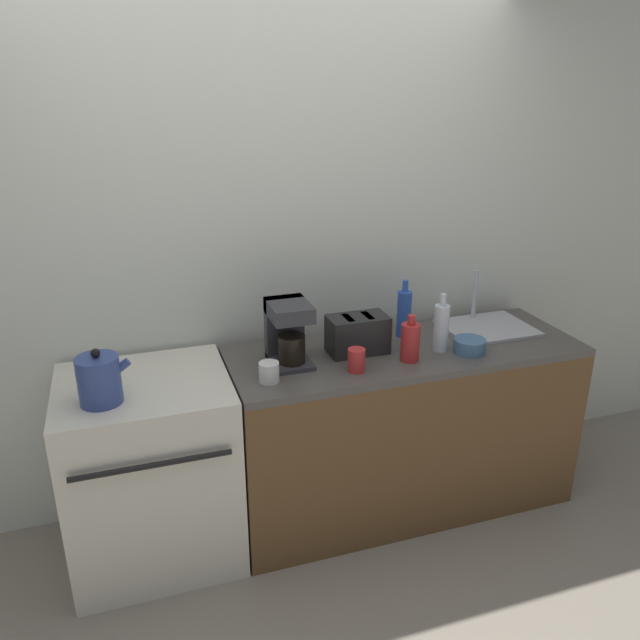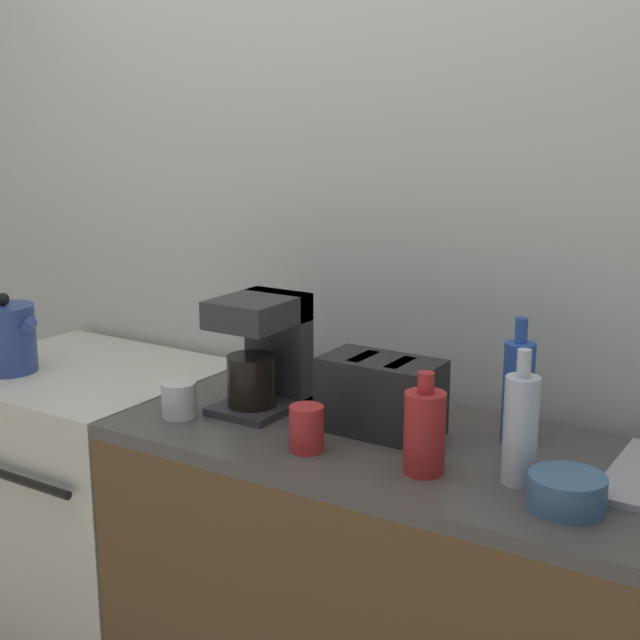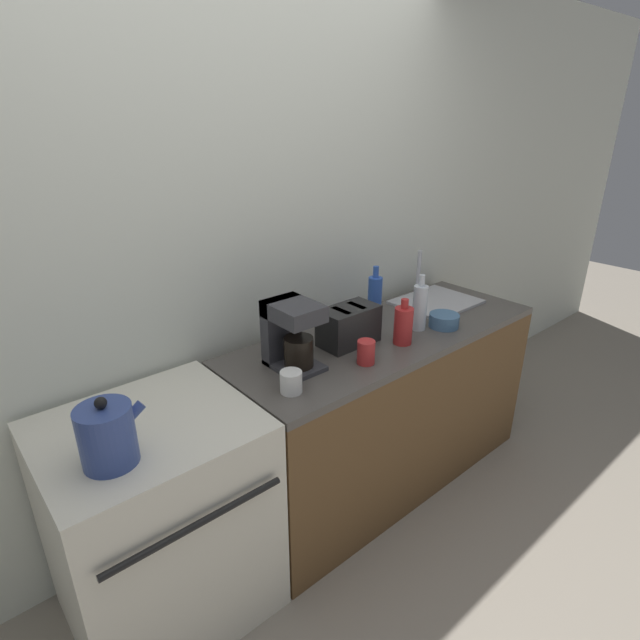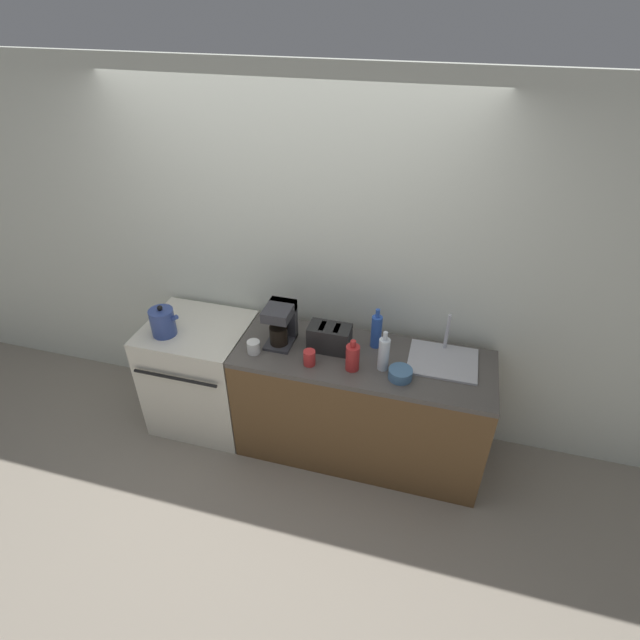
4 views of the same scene
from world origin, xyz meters
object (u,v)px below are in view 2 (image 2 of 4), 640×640
kettle (6,338)px  bottle_red (425,431)px  stove (90,503)px  bowl (567,492)px  coffee_maker (264,348)px  cup_red (307,428)px  cup_white (179,400)px  bottle_clear (521,428)px  bottle_blue (518,390)px  toaster (381,395)px

kettle → bottle_red: size_ratio=1.06×
stove → bowl: size_ratio=5.85×
coffee_maker → cup_red: (0.26, -0.20, -0.10)m
kettle → cup_red: size_ratio=2.23×
cup_white → kettle: bearing=177.5°
coffee_maker → cup_red: 0.34m
bottle_red → bottle_clear: size_ratio=0.78×
bottle_red → cup_red: 0.28m
kettle → cup_white: kettle is taller
bottle_clear → cup_red: 0.48m
bottle_red → stove: bearing=172.9°
stove → bottle_red: (1.20, -0.15, 0.52)m
bottle_red → bottle_blue: size_ratio=0.75×
bottle_clear → bottle_blue: bearing=111.4°
kettle → cup_white: (0.69, -0.03, -0.06)m
stove → bowl: (1.51, -0.16, 0.46)m
bottle_clear → bowl: bottle_clear is taller
bowl → bottle_clear: bearing=151.5°
bottle_blue → cup_white: size_ratio=3.34×
kettle → bottle_clear: bearing=1.4°
kettle → cup_red: bearing=-2.7°
kettle → bowl: 1.67m
cup_red → cup_white: bearing=177.1°
coffee_maker → bowl: coffee_maker is taller
kettle → coffee_maker: bearing=10.1°
stove → toaster: 1.13m
cup_white → bowl: (0.98, 0.00, -0.01)m
bottle_red → kettle: bearing=179.2°
toaster → bowl: (0.51, -0.18, -0.06)m
kettle → bottle_blue: bearing=10.1°
bottle_clear → cup_white: bearing=-175.5°
kettle → coffee_maker: size_ratio=0.80×
toaster → bottle_clear: bottle_clear is taller
cup_red → toaster: bearing=67.2°
toaster → coffee_maker: coffee_maker is taller
bottle_blue → cup_white: 0.83m
kettle → stove: bearing=38.8°
coffee_maker → cup_white: (-0.14, -0.18, -0.11)m
kettle → cup_white: 0.69m
bottle_clear → bowl: 0.16m
cup_white → cup_red: size_ratio=0.84×
coffee_maker → bottle_clear: 0.73m
coffee_maker → cup_red: bearing=-37.3°
kettle → bottle_red: (1.36, -0.02, -0.01)m
bottle_red → cup_white: (-0.67, -0.01, -0.05)m
kettle → bottle_clear: (1.55, 0.04, 0.02)m
cup_red → stove: bearing=168.9°
toaster → bowl: 0.54m
toaster → stove: bearing=-179.0°
cup_red → bottle_blue: bearing=39.5°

